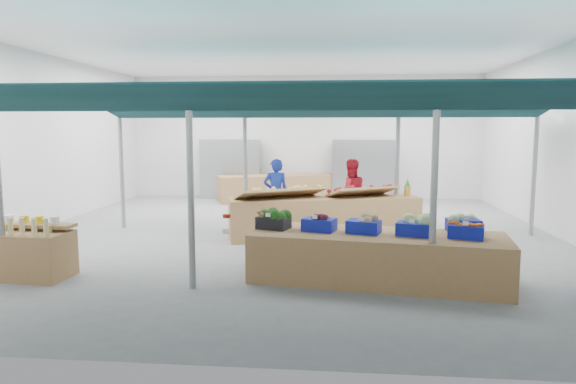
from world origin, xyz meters
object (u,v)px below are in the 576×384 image
Objects in this scene: fruit_counter at (324,217)px; vendor_left at (276,193)px; bottle_shelf at (20,251)px; vendor_right at (350,194)px; veg_counter at (377,257)px.

fruit_counter is 2.50× the size of vendor_left.
vendor_right reaches higher than bottle_shelf.
bottle_shelf is 0.41× the size of fruit_counter.
vendor_left is at bearing -14.74° from vendor_right.
fruit_counter is at bearing 41.11° from bottle_shelf.
bottle_shelf is 1.04× the size of vendor_right.
fruit_counter is at bearing 46.65° from vendor_right.
vendor_right is (5.41, 4.64, 0.42)m from bottle_shelf.
vendor_right is (1.80, 0.00, 0.00)m from vendor_left.
veg_counter is 2.35× the size of vendor_left.
veg_counter is at bearing 7.57° from bottle_shelf.
veg_counter is at bearing 79.41° from vendor_right.
bottle_shelf is 5.89m from vendor_left.
fruit_counter is 1.67m from vendor_left.
veg_counter is 3.38m from fruit_counter.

